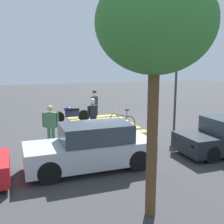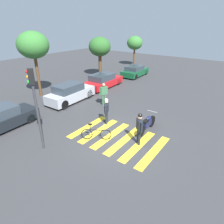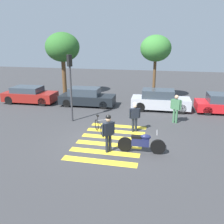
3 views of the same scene
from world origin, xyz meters
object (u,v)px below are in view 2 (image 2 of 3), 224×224
pedestrian_bystander (104,93)px  car_green_compact (135,71)px  police_motorcycle (147,124)px  car_red_convertible (103,81)px  leaning_bicycle (96,134)px  officer_by_motorcycle (139,127)px  car_black_suv (0,119)px  officer_on_foot (106,109)px  car_silver_sedan (70,93)px  traffic_light_pole (35,98)px

pedestrian_bystander → car_green_compact: pedestrian_bystander is taller
police_motorcycle → car_red_convertible: (5.33, 7.60, 0.17)m
leaning_bicycle → pedestrian_bystander: pedestrian_bystander is taller
leaning_bicycle → officer_by_motorcycle: (1.01, -2.13, 0.71)m
leaning_bicycle → car_black_suv: bearing=114.8°
pedestrian_bystander → car_red_convertible: bearing=39.3°
pedestrian_bystander → car_green_compact: size_ratio=0.44×
police_motorcycle → car_red_convertible: bearing=55.0°
officer_on_foot → car_silver_sedan: size_ratio=0.41×
car_black_suv → officer_by_motorcycle: bearing=-65.0°
car_green_compact → car_red_convertible: bearing=176.1°
pedestrian_bystander → car_red_convertible: (3.67, 3.00, -0.40)m
car_green_compact → car_black_suv: bearing=179.5°
car_black_suv → car_red_convertible: size_ratio=0.97×
officer_on_foot → car_red_convertible: officer_on_foot is taller
officer_on_foot → car_black_suv: bearing=132.6°
officer_by_motorcycle → car_black_suv: officer_by_motorcycle is taller
car_red_convertible → car_silver_sedan: bearing=-176.4°
leaning_bicycle → officer_on_foot: officer_on_foot is taller
car_black_suv → traffic_light_pole: bearing=-86.3°
officer_by_motorcycle → car_red_convertible: bearing=49.0°
officer_by_motorcycle → traffic_light_pole: 5.35m
leaning_bicycle → car_black_suv: car_black_suv is taller
traffic_light_pole → car_black_suv: bearing=93.7°
officer_on_foot → car_green_compact: 12.56m
car_red_convertible → officer_on_foot: bearing=-139.9°
police_motorcycle → car_green_compact: bearing=33.2°
police_motorcycle → pedestrian_bystander: size_ratio=1.23×
car_black_suv → police_motorcycle: bearing=-55.6°
police_motorcycle → pedestrian_bystander: bearing=70.1°
car_black_suv → car_green_compact: size_ratio=1.07×
car_silver_sedan → car_green_compact: bearing=-0.5°
car_silver_sedan → police_motorcycle: bearing=-94.9°
officer_on_foot → car_black_suv: 6.51m
officer_by_motorcycle → car_red_convertible: (6.82, 7.86, -0.42)m
police_motorcycle → leaning_bicycle: bearing=143.3°
police_motorcycle → officer_by_motorcycle: bearing=-170.0°
traffic_light_pole → police_motorcycle: bearing=-36.6°
car_black_suv → car_red_convertible: 10.37m
officer_on_foot → officer_by_motorcycle: size_ratio=0.94×
car_black_suv → car_silver_sedan: (5.67, -0.05, 0.06)m
car_red_convertible → car_green_compact: car_red_convertible is taller
officer_by_motorcycle → car_green_compact: 14.59m
pedestrian_bystander → officer_by_motorcycle: bearing=-123.0°
car_black_suv → car_green_compact: bearing=-0.5°
car_black_suv → traffic_light_pole: traffic_light_pole is taller
car_red_convertible → pedestrian_bystander: bearing=-140.7°
leaning_bicycle → traffic_light_pole: (-2.28, 1.70, 2.45)m
officer_on_foot → car_silver_sedan: (1.27, 4.74, -0.26)m
officer_by_motorcycle → pedestrian_bystander: size_ratio=1.02×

